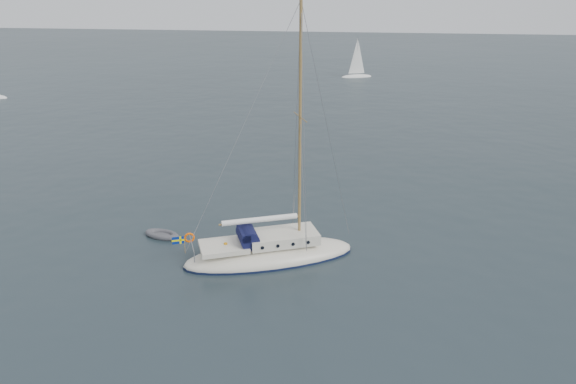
# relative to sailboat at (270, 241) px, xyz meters

# --- Properties ---
(ground) EXTENTS (300.00, 300.00, 0.00)m
(ground) POSITION_rel_sailboat_xyz_m (1.34, 1.43, -1.13)
(ground) COLOR black
(ground) RESTS_ON ground
(sailboat) EXTENTS (10.47, 3.13, 14.91)m
(sailboat) POSITION_rel_sailboat_xyz_m (0.00, 0.00, 0.00)
(sailboat) COLOR beige
(sailboat) RESTS_ON ground
(dinghy) EXTENTS (2.44, 1.10, 0.35)m
(dinghy) POSITION_rel_sailboat_xyz_m (-7.23, 1.96, -0.97)
(dinghy) COLOR #525257
(dinghy) RESTS_ON ground
(rib) EXTENTS (3.43, 1.56, 1.40)m
(rib) POSITION_rel_sailboat_xyz_m (-2.48, -0.96, -0.91)
(rib) COLOR black
(rib) RESTS_ON ground
(distant_yacht_c) EXTENTS (5.29, 2.82, 7.00)m
(distant_yacht_c) POSITION_rel_sailboat_xyz_m (3.06, 65.80, 1.87)
(distant_yacht_c) COLOR white
(distant_yacht_c) RESTS_ON ground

